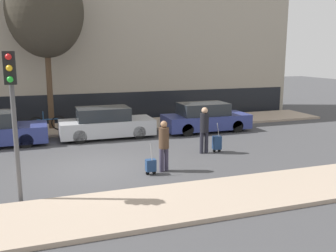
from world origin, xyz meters
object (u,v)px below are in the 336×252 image
(parked_car_1, at_px, (106,124))
(trolley_right, at_px, (217,143))
(bare_tree_near_crossing, at_px, (45,11))
(traffic_light, at_px, (12,98))
(pedestrian_left, at_px, (164,143))
(pedestrian_right, at_px, (204,127))
(parked_car_2, at_px, (205,118))
(trolley_left, at_px, (151,165))
(parked_bicycle, at_px, (48,123))

(parked_car_1, distance_m, trolley_right, 5.48)
(parked_car_1, distance_m, bare_tree_near_crossing, 6.23)
(traffic_light, bearing_deg, bare_tree_near_crossing, 83.13)
(pedestrian_left, bearing_deg, pedestrian_right, 16.04)
(parked_car_2, xyz_separation_m, traffic_light, (-8.44, -6.87, 2.13))
(traffic_light, bearing_deg, pedestrian_right, 24.57)
(trolley_left, bearing_deg, parked_car_1, 94.19)
(parked_car_1, xyz_separation_m, trolley_right, (3.70, -4.03, -0.28))
(pedestrian_left, xyz_separation_m, parked_bicycle, (-3.48, 7.60, -0.48))
(parked_bicycle, bearing_deg, trolley_right, -43.76)
(parked_car_1, bearing_deg, pedestrian_right, -51.79)
(parked_car_1, xyz_separation_m, parked_car_2, (4.97, -0.17, 0.00))
(trolley_left, relative_size, parked_bicycle, 0.59)
(traffic_light, height_order, parked_bicycle, traffic_light)
(bare_tree_near_crossing, bearing_deg, trolley_right, -47.53)
(bare_tree_near_crossing, bearing_deg, parked_car_2, -20.49)
(parked_car_2, xyz_separation_m, pedestrian_right, (-1.81, -3.84, 0.38))
(parked_bicycle, distance_m, bare_tree_near_crossing, 5.40)
(trolley_right, relative_size, bare_tree_near_crossing, 0.15)
(parked_car_1, distance_m, parked_bicycle, 3.20)
(pedestrian_right, bearing_deg, parked_car_1, -49.30)
(trolley_left, height_order, pedestrian_right, pedestrian_right)
(trolley_right, bearing_deg, bare_tree_near_crossing, 132.47)
(parked_bicycle, bearing_deg, traffic_light, -95.98)
(parked_car_2, height_order, bare_tree_near_crossing, bare_tree_near_crossing)
(trolley_right, height_order, parked_bicycle, trolley_right)
(trolley_left, height_order, trolley_right, trolley_right)
(pedestrian_left, height_order, trolley_left, pedestrian_left)
(traffic_light, relative_size, parked_bicycle, 2.22)
(pedestrian_left, bearing_deg, parked_car_1, 78.76)
(trolley_left, xyz_separation_m, traffic_light, (-3.91, -1.19, 2.48))
(parked_car_2, bearing_deg, trolley_left, -128.60)
(bare_tree_near_crossing, bearing_deg, trolley_left, -71.88)
(parked_car_1, height_order, parked_car_2, parked_car_2)
(trolley_right, distance_m, traffic_light, 8.15)
(parked_car_1, distance_m, pedestrian_left, 5.75)
(parked_car_1, xyz_separation_m, bare_tree_near_crossing, (-2.32, 2.55, 5.19))
(trolley_right, xyz_separation_m, bare_tree_near_crossing, (-6.03, 6.58, 5.47))
(parked_car_2, bearing_deg, traffic_light, -140.87)
(trolley_left, relative_size, pedestrian_right, 0.58)
(pedestrian_right, relative_size, traffic_light, 0.46)
(parked_car_2, height_order, pedestrian_left, pedestrian_left)
(parked_bicycle, xyz_separation_m, bare_tree_near_crossing, (0.21, 0.61, 5.36))
(pedestrian_left, distance_m, pedestrian_right, 2.76)
(parked_car_2, distance_m, parked_bicycle, 7.80)
(parked_car_2, bearing_deg, parked_bicycle, 164.24)
(trolley_left, bearing_deg, traffic_light, -163.12)
(pedestrian_left, relative_size, bare_tree_near_crossing, 0.21)
(traffic_light, distance_m, bare_tree_near_crossing, 10.13)
(pedestrian_right, relative_size, bare_tree_near_crossing, 0.23)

